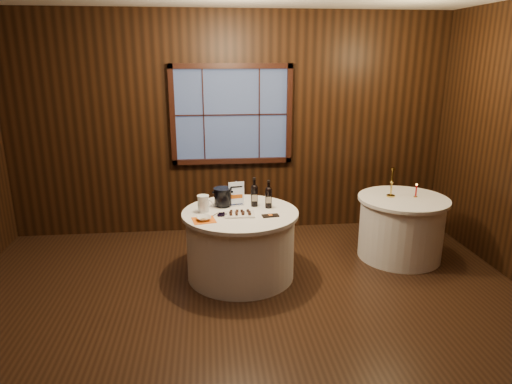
{
  "coord_description": "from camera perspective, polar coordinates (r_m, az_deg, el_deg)",
  "views": [
    {
      "loc": [
        -0.34,
        -3.72,
        2.41
      ],
      "look_at": [
        0.16,
        0.9,
        1.02
      ],
      "focal_mm": 32.0,
      "sensor_mm": 36.0,
      "label": 1
    }
  ],
  "objects": [
    {
      "name": "chocolate_box",
      "position": [
        4.86,
        1.82,
        -2.97
      ],
      "size": [
        0.19,
        0.11,
        0.01
      ],
      "primitive_type": "cube",
      "rotation": [
        0.0,
        0.0,
        0.11
      ],
      "color": "black",
      "rests_on": "main_table"
    },
    {
      "name": "ice_bucket",
      "position": [
        5.16,
        -4.17,
        -0.59
      ],
      "size": [
        0.21,
        0.21,
        0.21
      ],
      "color": "black",
      "rests_on": "main_table"
    },
    {
      "name": "glass_pitcher",
      "position": [
        5.0,
        -6.59,
        -1.45
      ],
      "size": [
        0.17,
        0.13,
        0.19
      ],
      "rotation": [
        0.0,
        0.0,
        -0.28
      ],
      "color": "white",
      "rests_on": "main_table"
    },
    {
      "name": "grape_bunch",
      "position": [
        4.87,
        -4.29,
        -2.81
      ],
      "size": [
        0.17,
        0.07,
        0.04
      ],
      "rotation": [
        0.0,
        0.0,
        0.05
      ],
      "color": "black",
      "rests_on": "main_table"
    },
    {
      "name": "cracker_bowl",
      "position": [
        4.77,
        -6.55,
        -3.28
      ],
      "size": [
        0.18,
        0.18,
        0.04
      ],
      "primitive_type": "imported",
      "rotation": [
        0.0,
        0.0,
        0.22
      ],
      "color": "white",
      "rests_on": "orange_napkin"
    },
    {
      "name": "port_bottle_left",
      "position": [
        5.15,
        -0.21,
        -0.24
      ],
      "size": [
        0.08,
        0.08,
        0.33
      ],
      "rotation": [
        0.0,
        0.0,
        -0.05
      ],
      "color": "black",
      "rests_on": "main_table"
    },
    {
      "name": "red_candle",
      "position": [
        5.83,
        19.37,
        0.02
      ],
      "size": [
        0.05,
        0.05,
        0.17
      ],
      "color": "gold",
      "rests_on": "side_table"
    },
    {
      "name": "port_bottle_right",
      "position": [
        5.09,
        1.58,
        -0.49
      ],
      "size": [
        0.08,
        0.08,
        0.32
      ],
      "rotation": [
        0.0,
        0.0,
        -0.1
      ],
      "color": "black",
      "rests_on": "main_table"
    },
    {
      "name": "back_wall",
      "position": [
        6.28,
        -3.07,
        8.69
      ],
      "size": [
        6.0,
        0.1,
        3.0
      ],
      "color": "black",
      "rests_on": "ground"
    },
    {
      "name": "main_table",
      "position": [
        5.15,
        -1.94,
        -6.48
      ],
      "size": [
        1.28,
        1.28,
        0.77
      ],
      "color": "white",
      "rests_on": "ground"
    },
    {
      "name": "side_table",
      "position": [
        5.9,
        17.65,
        -4.22
      ],
      "size": [
        1.08,
        1.08,
        0.77
      ],
      "color": "white",
      "rests_on": "ground"
    },
    {
      "name": "ground",
      "position": [
        4.45,
        -0.89,
        -16.15
      ],
      "size": [
        6.0,
        6.0,
        0.0
      ],
      "primitive_type": "plane",
      "color": "black",
      "rests_on": "ground"
    },
    {
      "name": "brass_candlestick",
      "position": [
        5.74,
        16.57,
        0.69
      ],
      "size": [
        0.1,
        0.1,
        0.36
      ],
      "color": "gold",
      "rests_on": "side_table"
    },
    {
      "name": "orange_napkin",
      "position": [
        4.77,
        -6.54,
        -3.52
      ],
      "size": [
        0.27,
        0.27,
        0.0
      ],
      "primitive_type": "cube",
      "rotation": [
        0.0,
        0.0,
        0.18
      ],
      "color": "orange",
      "rests_on": "main_table"
    },
    {
      "name": "chocolate_plate",
      "position": [
        4.89,
        -2.04,
        -2.73
      ],
      "size": [
        0.32,
        0.22,
        0.05
      ],
      "rotation": [
        0.0,
        0.0,
        -0.02
      ],
      "color": "white",
      "rests_on": "main_table"
    },
    {
      "name": "sign_stand",
      "position": [
        5.18,
        -2.49,
        -0.65
      ],
      "size": [
        0.18,
        0.11,
        0.29
      ],
      "rotation": [
        0.0,
        0.0,
        0.16
      ],
      "color": "silver",
      "rests_on": "main_table"
    }
  ]
}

